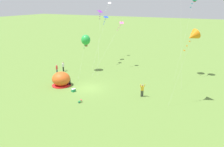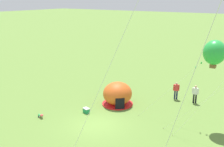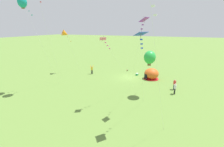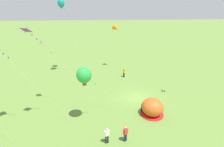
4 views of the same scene
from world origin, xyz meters
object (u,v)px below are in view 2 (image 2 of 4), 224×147
(kite_green, at_px, (214,53))
(popup_tent, at_px, (118,94))
(person_watching_sky, at_px, (195,93))
(person_near_tent, at_px, (176,90))
(toddler_crawling, at_px, (41,116))
(cooler_box, at_px, (86,111))

(kite_green, bearing_deg, popup_tent, -86.00)
(person_watching_sky, bearing_deg, person_near_tent, -87.48)
(toddler_crawling, height_order, person_watching_sky, person_watching_sky)
(toddler_crawling, distance_m, person_near_tent, 12.62)
(person_watching_sky, bearing_deg, popup_tent, -53.55)
(cooler_box, xyz_separation_m, person_near_tent, (-7.23, 5.13, 0.74))
(kite_green, bearing_deg, toddler_crawling, -60.86)
(toddler_crawling, distance_m, kite_green, 14.26)
(popup_tent, bearing_deg, person_near_tent, 136.50)
(toddler_crawling, bearing_deg, popup_tent, 148.06)
(person_watching_sky, relative_size, kite_green, 0.26)
(person_near_tent, relative_size, kite_green, 0.26)
(cooler_box, height_order, person_near_tent, person_near_tent)
(popup_tent, xyz_separation_m, kite_green, (-0.55, 7.85, 4.67))
(popup_tent, height_order, kite_green, kite_green)
(cooler_box, distance_m, person_near_tent, 8.90)
(person_near_tent, height_order, kite_green, kite_green)
(toddler_crawling, xyz_separation_m, kite_green, (-6.41, 11.50, 5.48))
(popup_tent, bearing_deg, toddler_crawling, -31.94)
(cooler_box, relative_size, toddler_crawling, 1.10)
(cooler_box, distance_m, toddler_crawling, 3.75)
(popup_tent, xyz_separation_m, person_near_tent, (-4.17, 3.96, -0.03))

